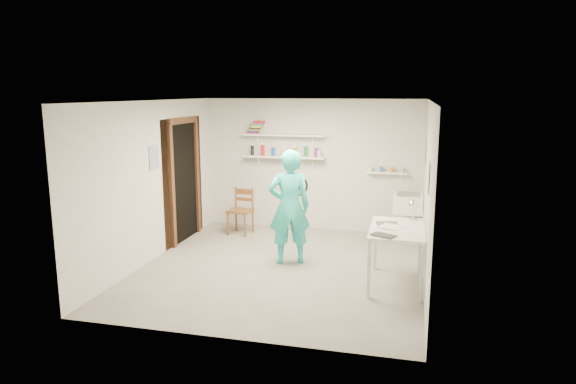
% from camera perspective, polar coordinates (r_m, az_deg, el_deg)
% --- Properties ---
extents(floor, '(4.00, 4.50, 0.02)m').
position_cam_1_polar(floor, '(7.57, -0.73, -8.47)').
color(floor, slate).
rests_on(floor, ground).
extents(ceiling, '(4.00, 4.50, 0.02)m').
position_cam_1_polar(ceiling, '(7.13, -0.77, 10.17)').
color(ceiling, silver).
rests_on(ceiling, wall_back).
extents(wall_back, '(4.00, 0.02, 2.40)m').
position_cam_1_polar(wall_back, '(9.43, 2.69, 3.02)').
color(wall_back, silver).
rests_on(wall_back, ground).
extents(wall_front, '(4.00, 0.02, 2.40)m').
position_cam_1_polar(wall_front, '(5.15, -7.05, -3.93)').
color(wall_front, silver).
rests_on(wall_front, ground).
extents(wall_left, '(0.02, 4.50, 2.40)m').
position_cam_1_polar(wall_left, '(7.99, -14.85, 1.18)').
color(wall_left, silver).
rests_on(wall_left, ground).
extents(wall_right, '(0.02, 4.50, 2.40)m').
position_cam_1_polar(wall_right, '(7.04, 15.31, -0.17)').
color(wall_right, silver).
rests_on(wall_right, ground).
extents(doorway_recess, '(0.02, 0.90, 2.00)m').
position_cam_1_polar(doorway_recess, '(8.94, -11.48, 1.05)').
color(doorway_recess, black).
rests_on(doorway_recess, wall_left).
extents(corridor_box, '(1.40, 1.50, 2.10)m').
position_cam_1_polar(corridor_box, '(9.25, -15.48, 1.52)').
color(corridor_box, brown).
rests_on(corridor_box, ground).
extents(door_lintel, '(0.06, 1.05, 0.10)m').
position_cam_1_polar(door_lintel, '(8.81, -11.63, 7.79)').
color(door_lintel, brown).
rests_on(door_lintel, wall_left).
extents(door_jamb_near, '(0.06, 0.10, 2.00)m').
position_cam_1_polar(door_jamb_near, '(8.49, -12.78, 0.47)').
color(door_jamb_near, brown).
rests_on(door_jamb_near, ground).
extents(door_jamb_far, '(0.06, 0.10, 2.00)m').
position_cam_1_polar(door_jamb_far, '(9.38, -10.08, 1.57)').
color(door_jamb_far, brown).
rests_on(door_jamb_far, ground).
extents(shelf_lower, '(1.50, 0.22, 0.03)m').
position_cam_1_polar(shelf_lower, '(9.40, -0.46, 3.92)').
color(shelf_lower, white).
rests_on(shelf_lower, wall_back).
extents(shelf_upper, '(1.50, 0.22, 0.03)m').
position_cam_1_polar(shelf_upper, '(9.35, -0.46, 6.35)').
color(shelf_upper, white).
rests_on(shelf_upper, wall_back).
extents(ledge_shelf, '(0.70, 0.14, 0.03)m').
position_cam_1_polar(ledge_shelf, '(9.20, 10.86, 2.11)').
color(ledge_shelf, white).
rests_on(ledge_shelf, wall_back).
extents(poster_left, '(0.01, 0.28, 0.36)m').
position_cam_1_polar(poster_left, '(7.97, -14.66, 3.71)').
color(poster_left, '#334C7F').
rests_on(poster_left, wall_left).
extents(poster_right_a, '(0.01, 0.34, 0.42)m').
position_cam_1_polar(poster_right_a, '(8.76, 15.01, 4.33)').
color(poster_right_a, '#995933').
rests_on(poster_right_a, wall_right).
extents(poster_right_b, '(0.01, 0.30, 0.38)m').
position_cam_1_polar(poster_right_b, '(6.44, 15.36, 1.53)').
color(poster_right_b, '#3F724C').
rests_on(poster_right_b, wall_right).
extents(belfast_sink, '(0.48, 0.60, 0.30)m').
position_cam_1_polar(belfast_sink, '(8.80, 13.20, -1.17)').
color(belfast_sink, white).
rests_on(belfast_sink, wall_right).
extents(man, '(0.73, 0.61, 1.71)m').
position_cam_1_polar(man, '(7.56, 0.15, -1.68)').
color(man, '#27C6C0').
rests_on(man, ground).
extents(wall_clock, '(0.30, 0.14, 0.31)m').
position_cam_1_polar(wall_clock, '(7.68, 1.08, 0.69)').
color(wall_clock, beige).
rests_on(wall_clock, man).
extents(wooden_chair, '(0.45, 0.43, 0.85)m').
position_cam_1_polar(wooden_chair, '(9.23, -5.32, -2.09)').
color(wooden_chair, brown).
rests_on(wooden_chair, ground).
extents(work_table, '(0.70, 1.17, 0.78)m').
position_cam_1_polar(work_table, '(6.96, 11.95, -7.02)').
color(work_table, silver).
rests_on(work_table, ground).
extents(desk_lamp, '(0.15, 0.15, 0.15)m').
position_cam_1_polar(desk_lamp, '(7.26, 13.80, -1.37)').
color(desk_lamp, silver).
rests_on(desk_lamp, work_table).
extents(spray_cans, '(1.26, 0.06, 0.17)m').
position_cam_1_polar(spray_cans, '(9.38, -0.46, 4.53)').
color(spray_cans, black).
rests_on(spray_cans, shelf_lower).
extents(book_stack, '(0.32, 0.14, 0.22)m').
position_cam_1_polar(book_stack, '(9.49, -3.59, 7.17)').
color(book_stack, red).
rests_on(book_stack, shelf_upper).
extents(ledge_pots, '(0.48, 0.07, 0.09)m').
position_cam_1_polar(ledge_pots, '(9.19, 10.87, 2.48)').
color(ledge_pots, silver).
rests_on(ledge_pots, ledge_shelf).
extents(papers, '(0.30, 0.22, 0.02)m').
position_cam_1_polar(papers, '(6.85, 12.09, -3.85)').
color(papers, silver).
rests_on(papers, work_table).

